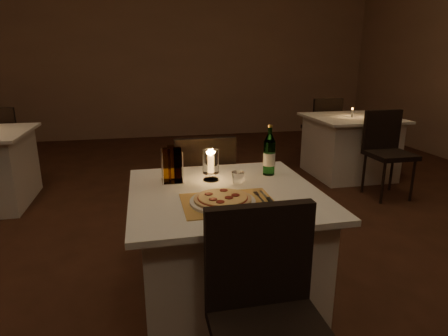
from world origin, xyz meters
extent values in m
cube|color=#402114|center=(0.00, 0.00, -0.01)|extent=(8.00, 10.00, 0.02)
cube|color=#906C53|center=(0.00, 5.01, 1.50)|extent=(8.00, 0.02, 3.00)
cube|color=silver|center=(0.07, -0.24, 0.35)|extent=(0.88, 0.88, 0.71)
cube|color=silver|center=(0.07, -0.24, 0.72)|extent=(1.00, 1.00, 0.03)
cube|color=black|center=(0.07, -0.85, 0.69)|extent=(0.42, 0.05, 0.42)
cube|color=black|center=(0.07, 0.56, 0.46)|extent=(0.42, 0.42, 0.05)
cube|color=black|center=(0.07, 0.38, 0.69)|extent=(0.42, 0.05, 0.42)
cylinder|color=black|center=(0.24, 0.73, 0.22)|extent=(0.03, 0.03, 0.44)
cylinder|color=black|center=(-0.10, 0.73, 0.22)|extent=(0.03, 0.03, 0.44)
cylinder|color=black|center=(0.24, 0.39, 0.22)|extent=(0.03, 0.03, 0.44)
cylinder|color=black|center=(-0.10, 0.39, 0.22)|extent=(0.03, 0.03, 0.44)
cube|color=#C49244|center=(0.05, -0.42, 0.74)|extent=(0.45, 0.34, 0.00)
cylinder|color=white|center=(0.02, -0.42, 0.75)|extent=(0.32, 0.32, 0.01)
cylinder|color=#D8B77F|center=(0.02, -0.42, 0.76)|extent=(0.28, 0.28, 0.01)
cylinder|color=maroon|center=(0.02, -0.42, 0.77)|extent=(0.24, 0.24, 0.00)
cylinder|color=#EACC7F|center=(0.02, -0.42, 0.77)|extent=(0.24, 0.24, 0.00)
cylinder|color=maroon|center=(0.09, -0.42, 0.78)|extent=(0.04, 0.04, 0.00)
cylinder|color=maroon|center=(0.05, -0.34, 0.78)|extent=(0.04, 0.04, 0.00)
cylinder|color=maroon|center=(-0.04, -0.37, 0.78)|extent=(0.04, 0.04, 0.00)
cylinder|color=maroon|center=(-0.03, -0.45, 0.78)|extent=(0.04, 0.04, 0.00)
cylinder|color=maroon|center=(0.00, -0.49, 0.78)|extent=(0.04, 0.04, 0.00)
cylinder|color=maroon|center=(0.05, -0.44, 0.78)|extent=(0.04, 0.04, 0.00)
cube|color=silver|center=(0.22, -0.42, 0.75)|extent=(0.01, 0.14, 0.00)
cube|color=silver|center=(0.22, -0.33, 0.75)|extent=(0.02, 0.05, 0.00)
cube|color=black|center=(0.25, -0.47, 0.75)|extent=(0.02, 0.10, 0.01)
cube|color=silver|center=(0.25, -0.36, 0.75)|extent=(0.01, 0.12, 0.00)
cylinder|color=#5DAD5F|center=(0.40, -0.01, 0.84)|extent=(0.07, 0.07, 0.20)
cylinder|color=#5DAD5F|center=(0.40, -0.01, 1.01)|extent=(0.03, 0.03, 0.04)
cylinder|color=gold|center=(0.40, -0.01, 1.04)|extent=(0.03, 0.03, 0.01)
cylinder|color=silver|center=(0.40, -0.01, 0.84)|extent=(0.07, 0.07, 0.08)
cylinder|color=white|center=(0.03, -0.05, 0.74)|extent=(0.09, 0.09, 0.01)
cylinder|color=white|center=(0.03, -0.05, 0.77)|extent=(0.02, 0.02, 0.04)
cylinder|color=white|center=(0.03, -0.05, 0.85)|extent=(0.09, 0.09, 0.14)
cylinder|color=white|center=(0.03, -0.05, 0.84)|extent=(0.03, 0.03, 0.10)
ellipsoid|color=orange|center=(0.03, -0.05, 0.90)|extent=(0.02, 0.02, 0.03)
cube|color=white|center=(-0.19, -0.03, 0.74)|extent=(0.12, 0.12, 0.01)
cylinder|color=white|center=(-0.24, -0.08, 0.84)|extent=(0.01, 0.01, 0.18)
cylinder|color=white|center=(-0.13, -0.08, 0.84)|extent=(0.01, 0.01, 0.18)
cylinder|color=white|center=(-0.24, 0.03, 0.84)|extent=(0.01, 0.01, 0.18)
cylinder|color=white|center=(-0.13, 0.03, 0.84)|extent=(0.01, 0.01, 0.18)
cube|color=#BF8C33|center=(-0.22, -0.06, 0.85)|extent=(0.04, 0.04, 0.20)
cube|color=#3F1E14|center=(-0.16, -0.06, 0.85)|extent=(0.04, 0.04, 0.20)
cube|color=#BF8C33|center=(-0.19, 0.00, 0.85)|extent=(0.04, 0.04, 0.20)
cube|color=black|center=(-1.94, 2.68, 0.46)|extent=(0.42, 0.42, 0.05)
cylinder|color=black|center=(-1.77, 2.85, 0.22)|extent=(0.03, 0.03, 0.44)
cylinder|color=black|center=(-1.77, 2.51, 0.22)|extent=(0.03, 0.03, 0.44)
cube|color=silver|center=(2.15, 2.03, 0.35)|extent=(0.88, 0.88, 0.71)
cube|color=silver|center=(2.15, 2.03, 0.72)|extent=(1.00, 1.00, 0.03)
cube|color=black|center=(2.15, 1.23, 0.46)|extent=(0.42, 0.42, 0.05)
cube|color=black|center=(2.15, 1.42, 0.69)|extent=(0.42, 0.05, 0.42)
cylinder|color=black|center=(1.98, 1.06, 0.22)|extent=(0.03, 0.03, 0.44)
cylinder|color=black|center=(2.32, 1.06, 0.22)|extent=(0.03, 0.03, 0.44)
cylinder|color=black|center=(1.98, 1.40, 0.22)|extent=(0.03, 0.03, 0.44)
cylinder|color=black|center=(2.32, 1.40, 0.22)|extent=(0.03, 0.03, 0.44)
cube|color=black|center=(2.15, 2.83, 0.46)|extent=(0.42, 0.42, 0.05)
cube|color=black|center=(2.15, 2.65, 0.69)|extent=(0.42, 0.05, 0.42)
cylinder|color=black|center=(2.32, 3.00, 0.22)|extent=(0.03, 0.03, 0.44)
cylinder|color=black|center=(1.98, 3.00, 0.22)|extent=(0.03, 0.03, 0.44)
cylinder|color=black|center=(2.32, 2.66, 0.22)|extent=(0.03, 0.03, 0.44)
cylinder|color=black|center=(1.98, 2.66, 0.22)|extent=(0.03, 0.03, 0.44)
cylinder|color=white|center=(2.15, 2.03, 0.79)|extent=(0.03, 0.03, 0.09)
ellipsoid|color=orange|center=(2.15, 2.03, 0.84)|extent=(0.01, 0.01, 0.02)
camera|label=1|loc=(-0.33, -2.07, 1.41)|focal=30.00mm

